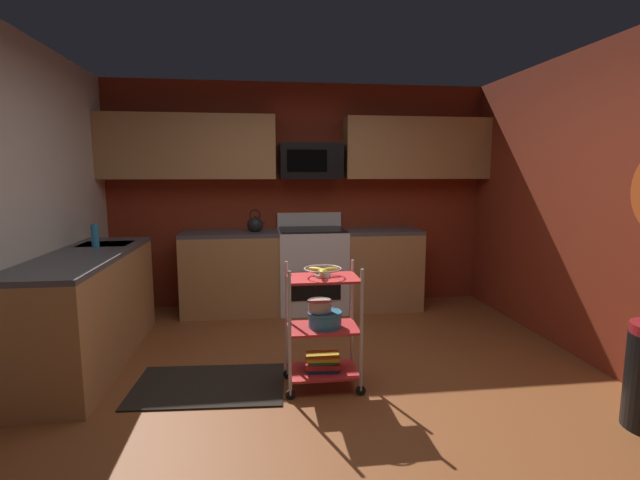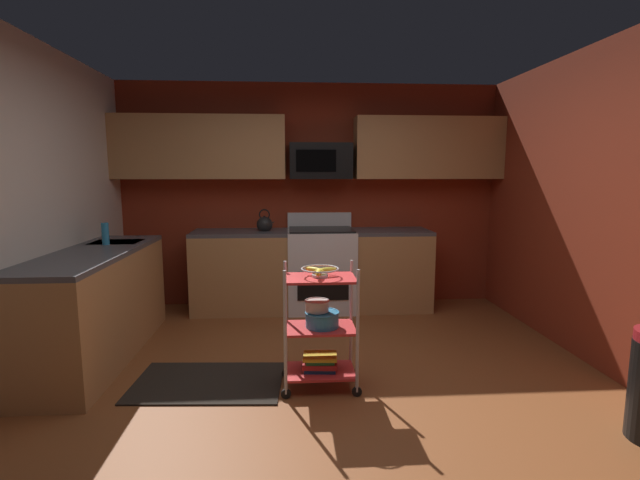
{
  "view_description": "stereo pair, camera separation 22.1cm",
  "coord_description": "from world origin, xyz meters",
  "px_view_note": "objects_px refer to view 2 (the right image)",
  "views": [
    {
      "loc": [
        -0.48,
        -3.07,
        1.56
      ],
      "look_at": [
        -0.02,
        0.44,
        1.05
      ],
      "focal_mm": 25.9,
      "sensor_mm": 36.0,
      "label": 1
    },
    {
      "loc": [
        -0.26,
        -3.1,
        1.56
      ],
      "look_at": [
        -0.02,
        0.44,
        1.05
      ],
      "focal_mm": 25.9,
      "sensor_mm": 36.0,
      "label": 2
    }
  ],
  "objects_px": {
    "oven_range": "(321,268)",
    "rolling_cart": "(320,328)",
    "microwave": "(320,161)",
    "mixing_bowl_small": "(317,305)",
    "kettle": "(265,224)",
    "mixing_bowl_large": "(322,319)",
    "fruit_bowl": "(320,271)",
    "dish_soap_bottle": "(105,234)",
    "book_stack": "(320,362)"
  },
  "relations": [
    {
      "from": "microwave",
      "to": "kettle",
      "type": "height_order",
      "value": "microwave"
    },
    {
      "from": "dish_soap_bottle",
      "to": "microwave",
      "type": "bearing_deg",
      "value": 27.1
    },
    {
      "from": "oven_range",
      "to": "dish_soap_bottle",
      "type": "bearing_deg",
      "value": -155.3
    },
    {
      "from": "microwave",
      "to": "fruit_bowl",
      "type": "height_order",
      "value": "microwave"
    },
    {
      "from": "oven_range",
      "to": "kettle",
      "type": "bearing_deg",
      "value": -179.65
    },
    {
      "from": "book_stack",
      "to": "fruit_bowl",
      "type": "bearing_deg",
      "value": -33.69
    },
    {
      "from": "mixing_bowl_small",
      "to": "microwave",
      "type": "bearing_deg",
      "value": 85.46
    },
    {
      "from": "oven_range",
      "to": "kettle",
      "type": "xyz_separation_m",
      "value": [
        -0.64,
        -0.0,
        0.52
      ]
    },
    {
      "from": "book_stack",
      "to": "kettle",
      "type": "distance_m",
      "value": 2.2
    },
    {
      "from": "mixing_bowl_large",
      "to": "book_stack",
      "type": "relative_size",
      "value": 0.94
    },
    {
      "from": "oven_range",
      "to": "rolling_cart",
      "type": "relative_size",
      "value": 1.2
    },
    {
      "from": "kettle",
      "to": "dish_soap_bottle",
      "type": "distance_m",
      "value": 1.67
    },
    {
      "from": "oven_range",
      "to": "rolling_cart",
      "type": "xyz_separation_m",
      "value": [
        -0.15,
        -1.99,
        -0.03
      ]
    },
    {
      "from": "kettle",
      "to": "dish_soap_bottle",
      "type": "height_order",
      "value": "kettle"
    },
    {
      "from": "oven_range",
      "to": "mixing_bowl_large",
      "type": "relative_size",
      "value": 4.37
    },
    {
      "from": "oven_range",
      "to": "mixing_bowl_large",
      "type": "distance_m",
      "value": 1.99
    },
    {
      "from": "oven_range",
      "to": "book_stack",
      "type": "xyz_separation_m",
      "value": [
        -0.15,
        -1.99,
        -0.29
      ]
    },
    {
      "from": "rolling_cart",
      "to": "dish_soap_bottle",
      "type": "xyz_separation_m",
      "value": [
        -1.88,
        1.05,
        0.57
      ]
    },
    {
      "from": "book_stack",
      "to": "dish_soap_bottle",
      "type": "relative_size",
      "value": 1.34
    },
    {
      "from": "oven_range",
      "to": "microwave",
      "type": "height_order",
      "value": "microwave"
    },
    {
      "from": "oven_range",
      "to": "mixing_bowl_large",
      "type": "height_order",
      "value": "oven_range"
    },
    {
      "from": "dish_soap_bottle",
      "to": "kettle",
      "type": "bearing_deg",
      "value": 33.75
    },
    {
      "from": "mixing_bowl_large",
      "to": "dish_soap_bottle",
      "type": "xyz_separation_m",
      "value": [
        -1.9,
        1.05,
        0.5
      ]
    },
    {
      "from": "oven_range",
      "to": "book_stack",
      "type": "bearing_deg",
      "value": -94.19
    },
    {
      "from": "microwave",
      "to": "book_stack",
      "type": "relative_size",
      "value": 2.62
    },
    {
      "from": "microwave",
      "to": "kettle",
      "type": "relative_size",
      "value": 2.65
    },
    {
      "from": "microwave",
      "to": "mixing_bowl_small",
      "type": "xyz_separation_m",
      "value": [
        -0.17,
        -2.08,
        -1.08
      ]
    },
    {
      "from": "rolling_cart",
      "to": "kettle",
      "type": "xyz_separation_m",
      "value": [
        -0.49,
        1.98,
        0.55
      ]
    },
    {
      "from": "fruit_bowl",
      "to": "rolling_cart",
      "type": "bearing_deg",
      "value": -63.43
    },
    {
      "from": "microwave",
      "to": "mixing_bowl_small",
      "type": "bearing_deg",
      "value": -94.54
    },
    {
      "from": "book_stack",
      "to": "dish_soap_bottle",
      "type": "height_order",
      "value": "dish_soap_bottle"
    },
    {
      "from": "rolling_cart",
      "to": "fruit_bowl",
      "type": "height_order",
      "value": "rolling_cart"
    },
    {
      "from": "kettle",
      "to": "oven_range",
      "type": "bearing_deg",
      "value": 0.35
    },
    {
      "from": "mixing_bowl_small",
      "to": "rolling_cart",
      "type": "bearing_deg",
      "value": -24.34
    },
    {
      "from": "mixing_bowl_large",
      "to": "rolling_cart",
      "type": "bearing_deg",
      "value": -180.0
    },
    {
      "from": "rolling_cart",
      "to": "fruit_bowl",
      "type": "relative_size",
      "value": 3.36
    },
    {
      "from": "book_stack",
      "to": "kettle",
      "type": "bearing_deg",
      "value": 103.94
    },
    {
      "from": "rolling_cart",
      "to": "mixing_bowl_large",
      "type": "distance_m",
      "value": 0.07
    },
    {
      "from": "mixing_bowl_small",
      "to": "dish_soap_bottle",
      "type": "distance_m",
      "value": 2.17
    },
    {
      "from": "fruit_bowl",
      "to": "kettle",
      "type": "distance_m",
      "value": 2.05
    },
    {
      "from": "rolling_cart",
      "to": "kettle",
      "type": "height_order",
      "value": "kettle"
    },
    {
      "from": "fruit_bowl",
      "to": "mixing_bowl_large",
      "type": "height_order",
      "value": "fruit_bowl"
    },
    {
      "from": "microwave",
      "to": "rolling_cart",
      "type": "relative_size",
      "value": 0.77
    },
    {
      "from": "oven_range",
      "to": "dish_soap_bottle",
      "type": "distance_m",
      "value": 2.3
    },
    {
      "from": "rolling_cart",
      "to": "mixing_bowl_small",
      "type": "xyz_separation_m",
      "value": [
        -0.02,
        0.01,
        0.17
      ]
    },
    {
      "from": "mixing_bowl_large",
      "to": "kettle",
      "type": "height_order",
      "value": "kettle"
    },
    {
      "from": "rolling_cart",
      "to": "mixing_bowl_small",
      "type": "relative_size",
      "value": 5.03
    },
    {
      "from": "rolling_cart",
      "to": "mixing_bowl_small",
      "type": "distance_m",
      "value": 0.17
    },
    {
      "from": "microwave",
      "to": "mixing_bowl_large",
      "type": "height_order",
      "value": "microwave"
    },
    {
      "from": "fruit_bowl",
      "to": "kettle",
      "type": "height_order",
      "value": "kettle"
    }
  ]
}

